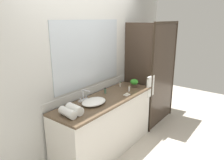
# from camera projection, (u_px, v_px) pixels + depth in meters

# --- Properties ---
(ground_plane) EXTENTS (8.00, 8.00, 0.00)m
(ground_plane) POSITION_uv_depth(u_px,v_px,m) (106.00, 150.00, 3.44)
(ground_plane) COLOR beige
(wall_back_with_mirror) EXTENTS (4.40, 0.06, 2.60)m
(wall_back_with_mirror) POSITION_uv_depth(u_px,v_px,m) (88.00, 69.00, 3.27)
(wall_back_with_mirror) COLOR silver
(wall_back_with_mirror) RESTS_ON ground_plane
(vanity_cabinet) EXTENTS (1.80, 0.58, 0.90)m
(vanity_cabinet) POSITION_uv_depth(u_px,v_px,m) (106.00, 125.00, 3.32)
(vanity_cabinet) COLOR silver
(vanity_cabinet) RESTS_ON ground_plane
(shower_enclosure) EXTENTS (1.20, 0.59, 2.00)m
(shower_enclosure) POSITION_uv_depth(u_px,v_px,m) (156.00, 75.00, 4.02)
(shower_enclosure) COLOR #2D2319
(shower_enclosure) RESTS_ON ground_plane
(sink_basin) EXTENTS (0.38, 0.29, 0.07)m
(sink_basin) POSITION_uv_depth(u_px,v_px,m) (94.00, 102.00, 2.97)
(sink_basin) COLOR white
(sink_basin) RESTS_ON vanity_cabinet
(faucet) EXTENTS (0.17, 0.15, 0.18)m
(faucet) POSITION_uv_depth(u_px,v_px,m) (84.00, 97.00, 3.07)
(faucet) COLOR silver
(faucet) RESTS_ON vanity_cabinet
(potted_plant) EXTENTS (0.13, 0.13, 0.15)m
(potted_plant) POSITION_uv_depth(u_px,v_px,m) (134.00, 83.00, 3.67)
(potted_plant) COLOR #473828
(potted_plant) RESTS_ON vanity_cabinet
(soap_dish) EXTENTS (0.10, 0.07, 0.04)m
(soap_dish) POSITION_uv_depth(u_px,v_px,m) (127.00, 94.00, 3.31)
(soap_dish) COLOR silver
(soap_dish) RESTS_ON vanity_cabinet
(amenity_bottle_body_wash) EXTENTS (0.02, 0.02, 0.08)m
(amenity_bottle_body_wash) POSITION_uv_depth(u_px,v_px,m) (120.00, 84.00, 3.73)
(amenity_bottle_body_wash) COLOR silver
(amenity_bottle_body_wash) RESTS_ON vanity_cabinet
(amenity_bottle_conditioner) EXTENTS (0.03, 0.03, 0.09)m
(amenity_bottle_conditioner) POSITION_uv_depth(u_px,v_px,m) (129.00, 88.00, 3.49)
(amenity_bottle_conditioner) COLOR white
(amenity_bottle_conditioner) RESTS_ON vanity_cabinet
(amenity_bottle_lotion) EXTENTS (0.03, 0.03, 0.09)m
(amenity_bottle_lotion) POSITION_uv_depth(u_px,v_px,m) (105.00, 91.00, 3.39)
(amenity_bottle_lotion) COLOR #4C7056
(amenity_bottle_lotion) RESTS_ON vanity_cabinet
(rolled_towel_near_edge) EXTENTS (0.14, 0.27, 0.10)m
(rolled_towel_near_edge) POSITION_uv_depth(u_px,v_px,m) (68.00, 113.00, 2.58)
(rolled_towel_near_edge) COLOR white
(rolled_towel_near_edge) RESTS_ON vanity_cabinet
(rolled_towel_middle) EXTENTS (0.14, 0.25, 0.12)m
(rolled_towel_middle) POSITION_uv_depth(u_px,v_px,m) (74.00, 109.00, 2.66)
(rolled_towel_middle) COLOR white
(rolled_towel_middle) RESTS_ON vanity_cabinet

